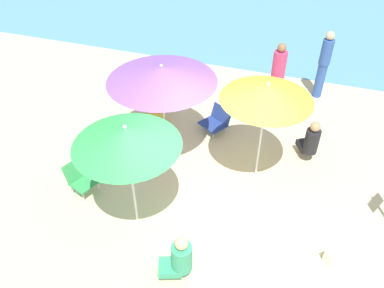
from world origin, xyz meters
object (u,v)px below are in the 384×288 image
person_d (277,79)px  beach_bag (332,256)px  umbrella_green (126,137)px  beach_chair_c (157,105)px  person_a (324,64)px  beach_chair_a (80,177)px  umbrella_purple (162,74)px  person_b (179,259)px  beach_chair_b (216,120)px  umbrella_yellow (267,93)px  person_c (310,140)px

person_d → beach_bag: 4.34m
umbrella_green → beach_bag: bearing=3.3°
beach_chair_c → person_a: size_ratio=0.39×
beach_chair_a → umbrella_purple: bearing=75.8°
beach_chair_c → person_b: size_ratio=0.75×
beach_chair_b → person_b: person_b is taller
umbrella_yellow → person_b: umbrella_yellow is taller
umbrella_yellow → person_c: 1.89m
beach_chair_a → person_d: person_d is taller
beach_chair_b → person_c: (2.08, -0.36, 0.21)m
umbrella_purple → beach_chair_c: (-0.65, 1.17, -1.57)m
beach_bag → umbrella_yellow: bearing=133.6°
umbrella_yellow → person_a: (0.94, 3.37, -1.02)m
umbrella_purple → beach_chair_b: size_ratio=2.78×
umbrella_yellow → beach_chair_b: (-1.15, 1.17, -1.65)m
beach_chair_c → person_d: bearing=99.3°
person_c → person_a: bearing=-29.9°
beach_chair_c → person_b: bearing=13.0°
person_d → beach_chair_a: bearing=164.9°
umbrella_yellow → person_b: bearing=-104.9°
person_a → beach_bag: 5.10m
umbrella_purple → person_d: 3.12m
umbrella_purple → person_a: umbrella_purple is taller
person_c → beach_chair_c: bearing=53.1°
umbrella_green → beach_bag: size_ratio=8.60×
umbrella_purple → beach_chair_b: bearing=52.8°
umbrella_purple → beach_bag: (3.52, -1.71, -1.77)m
umbrella_yellow → umbrella_purple: 1.97m
umbrella_green → beach_bag: (3.34, 0.19, -1.77)m
person_b → beach_bag: bearing=-175.7°
person_a → beach_bag: bearing=132.2°
beach_bag → beach_chair_c: bearing=145.3°
person_d → umbrella_yellow: bearing=-155.4°
umbrella_green → person_b: umbrella_green is taller
person_b → umbrella_green: bearing=-57.0°
person_c → umbrella_yellow: bearing=101.3°
umbrella_purple → beach_bag: size_ratio=8.55×
umbrella_green → person_a: 5.95m
person_d → beach_bag: (1.59, -3.96, -0.77)m
beach_chair_c → person_a: (3.56, 2.11, 0.58)m
umbrella_purple → person_d: (1.93, 2.25, -0.99)m
beach_chair_a → person_d: 4.90m
beach_chair_a → beach_bag: 4.64m
beach_chair_b → beach_chair_a: bearing=-4.5°
beach_chair_a → person_c: size_ratio=0.65×
person_a → person_b: person_a is taller
umbrella_purple → beach_chair_a: size_ratio=3.31×
beach_chair_b → person_a: size_ratio=0.43×
umbrella_green → beach_chair_c: size_ratio=3.06×
beach_bag → beach_chair_a: bearing=178.0°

